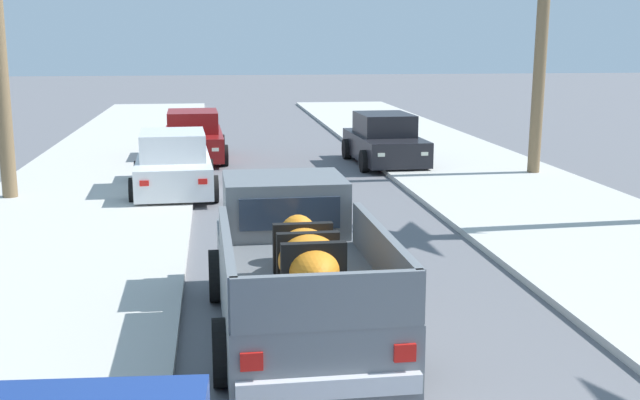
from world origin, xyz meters
name	(u,v)px	position (x,y,z in m)	size (l,w,h in m)	color
sidewalk_left	(66,225)	(-5.10, 12.00, 0.06)	(4.97, 60.00, 0.12)	beige
sidewalk_right	(550,211)	(5.10, 12.00, 0.06)	(4.97, 60.00, 0.12)	beige
curb_left	(121,224)	(-4.02, 12.00, 0.05)	(0.16, 60.00, 0.10)	silver
curb_right	(502,213)	(4.02, 12.00, 0.05)	(0.16, 60.00, 0.10)	silver
pickup_truck	(296,271)	(-1.10, 5.63, 0.81)	(2.28, 5.24, 1.80)	slate
car_right_near	(385,141)	(2.98, 19.36, 0.71)	(2.13, 4.30, 1.54)	black
car_right_mid	(174,165)	(-3.11, 15.45, 0.71)	(2.17, 4.32, 1.54)	silver
car_left_far	(193,137)	(-2.76, 20.99, 0.71)	(2.11, 4.30, 1.54)	maroon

